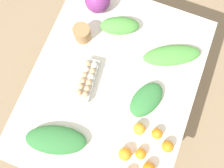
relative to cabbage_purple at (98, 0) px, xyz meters
name	(u,v)px	position (x,y,z in m)	size (l,w,h in m)	color
ground_plane	(112,101)	(0.48, 0.29, -0.81)	(8.00, 8.00, 0.00)	#937A5B
dining_table	(112,87)	(0.48, 0.29, -0.17)	(1.33, 1.04, 0.73)	silver
cabbage_purple	(98,0)	(0.00, 0.00, 0.00)	(0.17, 0.17, 0.17)	#7A2D75
egg_carton	(87,80)	(0.52, 0.13, -0.04)	(0.28, 0.12, 0.09)	#B7B7B2
paper_bag	(82,33)	(0.24, -0.01, -0.03)	(0.11, 0.11, 0.11)	#997047
greens_bunch_beet_tops	(172,55)	(0.17, 0.58, -0.05)	(0.38, 0.14, 0.07)	#4C933D
greens_bunch_chard	(146,100)	(0.50, 0.52, -0.05)	(0.25, 0.15, 0.07)	#337538
greens_bunch_dandelion	(120,26)	(0.10, 0.20, -0.04)	(0.26, 0.12, 0.10)	#4C933D
greens_bunch_kale	(56,140)	(0.92, 0.10, -0.05)	(0.36, 0.17, 0.08)	#337538
orange_1	(157,134)	(0.67, 0.65, -0.05)	(0.07, 0.07, 0.07)	orange
orange_2	(141,154)	(0.82, 0.60, -0.05)	(0.06, 0.06, 0.06)	orange
orange_3	(168,146)	(0.72, 0.73, -0.05)	(0.07, 0.07, 0.07)	orange
orange_5	(139,129)	(0.68, 0.54, -0.05)	(0.07, 0.07, 0.07)	orange
orange_6	(125,154)	(0.85, 0.51, -0.05)	(0.08, 0.08, 0.08)	orange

